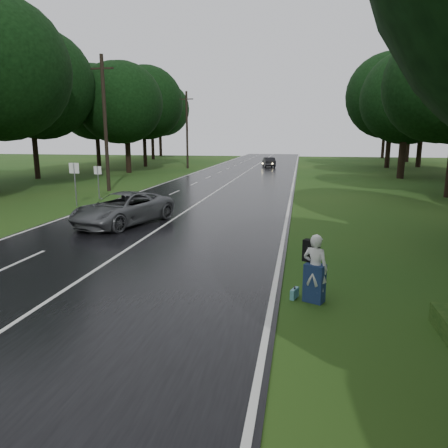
% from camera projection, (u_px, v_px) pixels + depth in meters
% --- Properties ---
extents(ground, '(160.00, 160.00, 0.00)m').
position_uv_depth(ground, '(71.00, 287.00, 12.07)').
color(ground, '#274815').
rests_on(ground, ground).
extents(road, '(12.00, 140.00, 0.04)m').
position_uv_depth(road, '(213.00, 194.00, 31.31)').
color(road, black).
rests_on(road, ground).
extents(lane_center, '(0.12, 140.00, 0.01)m').
position_uv_depth(lane_center, '(213.00, 193.00, 31.31)').
color(lane_center, silver).
rests_on(lane_center, road).
extents(grey_car, '(4.22, 6.09, 1.54)m').
position_uv_depth(grey_car, '(123.00, 209.00, 20.34)').
color(grey_car, '#4D4F52').
rests_on(grey_car, road).
extents(far_car, '(2.25, 4.26, 1.34)m').
position_uv_depth(far_car, '(269.00, 162.00, 57.68)').
color(far_car, black).
rests_on(far_car, road).
extents(hitchhiker, '(0.79, 0.77, 1.83)m').
position_uv_depth(hitchhiker, '(315.00, 271.00, 10.89)').
color(hitchhiker, silver).
rests_on(hitchhiker, ground).
extents(suitcase, '(0.24, 0.40, 0.27)m').
position_uv_depth(suitcase, '(294.00, 293.00, 11.23)').
color(suitcase, '#5499A5').
rests_on(suitcase, ground).
extents(utility_pole_mid, '(1.80, 0.28, 10.25)m').
position_uv_depth(utility_pole_mid, '(109.00, 191.00, 33.13)').
color(utility_pole_mid, black).
rests_on(utility_pole_mid, ground).
extents(utility_pole_far, '(1.80, 0.28, 9.93)m').
position_uv_depth(utility_pole_far, '(188.00, 168.00, 55.97)').
color(utility_pole_far, black).
rests_on(utility_pole_far, ground).
extents(road_sign_a, '(0.64, 0.10, 2.67)m').
position_uv_depth(road_sign_a, '(77.00, 206.00, 25.94)').
color(road_sign_a, white).
rests_on(road_sign_a, ground).
extents(road_sign_b, '(0.54, 0.10, 2.26)m').
position_uv_depth(road_sign_b, '(99.00, 199.00, 28.84)').
color(road_sign_b, white).
rests_on(road_sign_b, ground).
extents(tree_left_e, '(8.66, 8.66, 13.53)m').
position_uv_depth(tree_left_e, '(129.00, 173.00, 49.35)').
color(tree_left_e, black).
rests_on(tree_left_e, ground).
extents(tree_left_f, '(9.60, 9.60, 15.01)m').
position_uv_depth(tree_left_f, '(146.00, 167.00, 59.05)').
color(tree_left_f, black).
rests_on(tree_left_f, ground).
extents(tree_right_d, '(9.04, 9.04, 14.13)m').
position_uv_depth(tree_right_d, '(448.00, 197.00, 29.71)').
color(tree_right_d, black).
rests_on(tree_right_d, ground).
extents(tree_right_e, '(8.75, 8.75, 13.67)m').
position_uv_depth(tree_right_e, '(400.00, 178.00, 42.83)').
color(tree_right_e, black).
rests_on(tree_right_e, ground).
extents(tree_right_f, '(10.10, 10.10, 15.78)m').
position_uv_depth(tree_right_f, '(387.00, 168.00, 56.90)').
color(tree_right_f, black).
rests_on(tree_right_f, ground).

